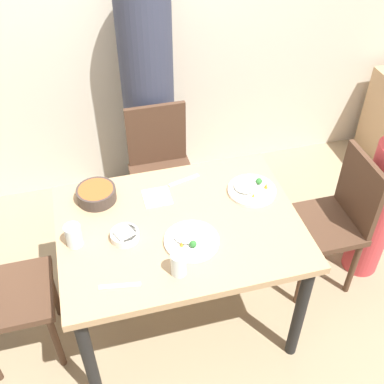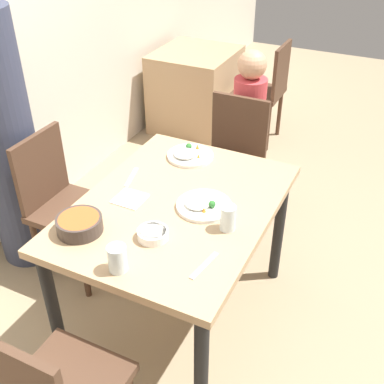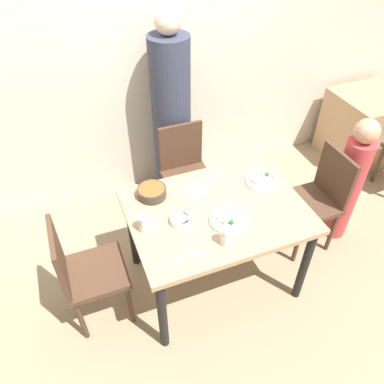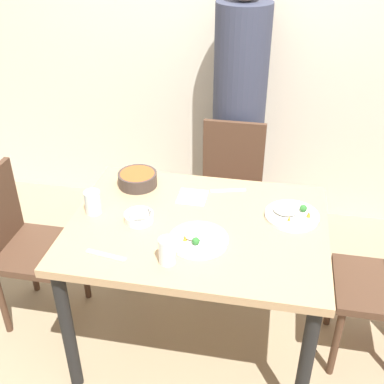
# 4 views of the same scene
# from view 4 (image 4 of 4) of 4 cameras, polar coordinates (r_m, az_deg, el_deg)

# --- Properties ---
(ground_plane) EXTENTS (10.00, 10.00, 0.00)m
(ground_plane) POSITION_cam_4_polar(r_m,az_deg,el_deg) (2.71, 0.56, -16.96)
(ground_plane) COLOR #998466
(wall_back) EXTENTS (10.00, 0.06, 2.70)m
(wall_back) POSITION_cam_4_polar(r_m,az_deg,el_deg) (3.24, 5.36, 19.35)
(wall_back) COLOR beige
(wall_back) RESTS_ON ground_plane
(dining_table) EXTENTS (1.17, 0.87, 0.76)m
(dining_table) POSITION_cam_4_polar(r_m,az_deg,el_deg) (2.26, 0.65, -5.79)
(dining_table) COLOR tan
(dining_table) RESTS_ON ground_plane
(chair_adult_spot) EXTENTS (0.40, 0.40, 0.89)m
(chair_adult_spot) POSITION_cam_4_polar(r_m,az_deg,el_deg) (2.98, 4.52, 0.37)
(chair_adult_spot) COLOR #4C3323
(chair_adult_spot) RESTS_ON ground_plane
(chair_empty_left) EXTENTS (0.40, 0.40, 0.89)m
(chair_empty_left) POSITION_cam_4_polar(r_m,az_deg,el_deg) (2.67, -19.23, -5.73)
(chair_empty_left) COLOR #4C3323
(chair_empty_left) RESTS_ON ground_plane
(person_adult) EXTENTS (0.33, 0.33, 1.73)m
(person_adult) POSITION_cam_4_polar(r_m,az_deg,el_deg) (3.14, 5.52, 8.41)
(person_adult) COLOR #33384C
(person_adult) RESTS_ON ground_plane
(bowl_curry) EXTENTS (0.20, 0.20, 0.07)m
(bowl_curry) POSITION_cam_4_polar(r_m,az_deg,el_deg) (2.49, -6.47, 1.56)
(bowl_curry) COLOR #3D332D
(bowl_curry) RESTS_ON dining_table
(plate_rice_adult) EXTENTS (0.26, 0.26, 0.05)m
(plate_rice_adult) POSITION_cam_4_polar(r_m,az_deg,el_deg) (2.09, 0.68, -5.52)
(plate_rice_adult) COLOR white
(plate_rice_adult) RESTS_ON dining_table
(plate_rice_child) EXTENTS (0.25, 0.25, 0.05)m
(plate_rice_child) POSITION_cam_4_polar(r_m,az_deg,el_deg) (2.29, 11.62, -2.54)
(plate_rice_child) COLOR white
(plate_rice_child) RESTS_ON dining_table
(bowl_rice_small) EXTENTS (0.13, 0.13, 0.04)m
(bowl_rice_small) POSITION_cam_4_polar(r_m,az_deg,el_deg) (2.22, -6.29, -2.95)
(bowl_rice_small) COLOR white
(bowl_rice_small) RESTS_ON dining_table
(glass_water_tall) EXTENTS (0.07, 0.07, 0.12)m
(glass_water_tall) POSITION_cam_4_polar(r_m,az_deg,el_deg) (1.95, -2.97, -7.00)
(glass_water_tall) COLOR silver
(glass_water_tall) RESTS_ON dining_table
(glass_water_short) EXTENTS (0.08, 0.08, 0.11)m
(glass_water_short) POSITION_cam_4_polar(r_m,az_deg,el_deg) (2.29, -11.67, -1.21)
(glass_water_short) COLOR silver
(glass_water_short) RESTS_ON dining_table
(napkin_folded) EXTENTS (0.14, 0.14, 0.01)m
(napkin_folded) POSITION_cam_4_polar(r_m,az_deg,el_deg) (2.39, 0.04, -0.59)
(napkin_folded) COLOR white
(napkin_folded) RESTS_ON dining_table
(fork_steel) EXTENTS (0.18, 0.05, 0.01)m
(fork_steel) POSITION_cam_4_polar(r_m,az_deg,el_deg) (2.05, -10.16, -7.38)
(fork_steel) COLOR silver
(fork_steel) RESTS_ON dining_table
(spoon_steel) EXTENTS (0.18, 0.07, 0.01)m
(spoon_steel) POSITION_cam_4_polar(r_m,az_deg,el_deg) (2.45, 4.31, 0.18)
(spoon_steel) COLOR silver
(spoon_steel) RESTS_ON dining_table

